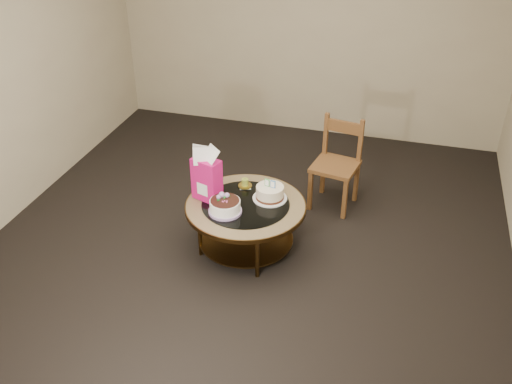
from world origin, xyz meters
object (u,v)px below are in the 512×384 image
(decorated_cake, at_px, (225,207))
(gift_bag, at_px, (207,174))
(cream_cake, at_px, (270,193))
(dining_chair, at_px, (337,164))
(coffee_table, at_px, (246,212))

(decorated_cake, bearing_deg, gift_bag, 142.56)
(decorated_cake, height_order, gift_bag, gift_bag)
(decorated_cake, relative_size, cream_cake, 0.94)
(cream_cake, distance_m, dining_chair, 0.92)
(cream_cake, bearing_deg, decorated_cake, -121.64)
(decorated_cake, bearing_deg, cream_cake, 44.68)
(decorated_cake, distance_m, cream_cake, 0.42)
(coffee_table, distance_m, decorated_cake, 0.25)
(gift_bag, height_order, dining_chair, gift_bag)
(dining_chair, bearing_deg, coffee_table, -113.38)
(decorated_cake, relative_size, gift_bag, 0.57)
(coffee_table, distance_m, gift_bag, 0.46)
(decorated_cake, bearing_deg, coffee_table, 53.32)
(cream_cake, xyz_separation_m, dining_chair, (0.44, 0.80, -0.07))
(coffee_table, bearing_deg, dining_chair, 56.23)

